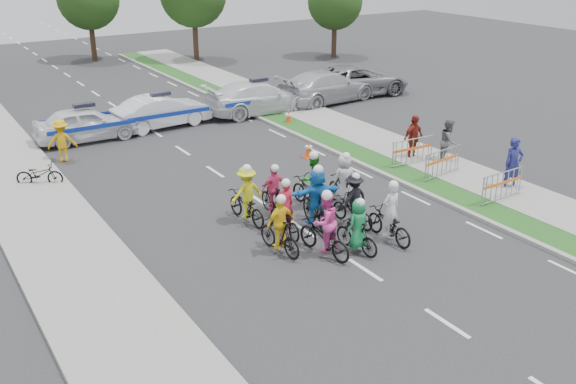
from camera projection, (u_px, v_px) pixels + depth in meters
ground at (365, 270)px, 17.18m from camera, size 90.00×90.00×0.00m
curb_right at (388, 176)px, 23.60m from camera, size 0.20×60.00×0.12m
grass_strip at (402, 173)px, 23.95m from camera, size 1.20×60.00×0.11m
sidewalk_right at (437, 164)px, 24.84m from camera, size 2.40×60.00×0.13m
sidewalk_left at (69, 255)px, 17.83m from camera, size 3.00×60.00×0.13m
rider_0 at (389, 221)px, 18.60m from camera, size 0.66×1.88×1.91m
rider_1 at (357, 231)px, 17.91m from camera, size 0.76×1.64×1.67m
rider_2 at (324, 231)px, 17.71m from camera, size 0.97×2.03×1.98m
rider_3 at (280, 230)px, 17.84m from camera, size 0.95×1.77×1.81m
rider_4 at (353, 205)px, 19.56m from camera, size 1.03×1.77×1.75m
rider_5 at (316, 201)px, 19.37m from camera, size 1.70×2.01×2.05m
rider_6 at (284, 216)px, 18.99m from camera, size 0.73×1.81×1.81m
rider_7 at (344, 186)px, 20.89m from camera, size 0.84×1.85×1.90m
rider_8 at (312, 187)px, 20.79m from camera, size 0.88×1.99×1.98m
rider_9 at (274, 196)px, 20.25m from camera, size 0.90×1.69×1.75m
rider_10 at (246, 200)px, 19.75m from camera, size 1.11×1.93×1.93m
police_car_0 at (86, 124)px, 27.60m from camera, size 4.44×1.95×1.49m
police_car_1 at (162, 111)px, 29.51m from camera, size 4.63×1.97×1.49m
police_car_2 at (259, 97)px, 31.79m from camera, size 5.63×2.48×1.61m
civilian_sedan at (327, 87)px, 33.84m from camera, size 5.98×2.98×1.67m
civilian_suv at (357, 80)px, 35.37m from camera, size 6.27×3.51×1.66m
spectator_0 at (513, 164)px, 22.17m from camera, size 0.80×0.65×1.90m
spectator_1 at (448, 141)px, 24.92m from camera, size 1.07×1.02×1.73m
spectator_2 at (413, 138)px, 25.15m from camera, size 1.12×0.60×1.82m
marshal_hiviz at (62, 141)px, 25.01m from camera, size 1.23×0.92×1.69m
barrier_0 at (502, 187)px, 21.22m from camera, size 2.01×0.55×1.12m
barrier_1 at (442, 164)px, 23.35m from camera, size 2.05×0.75×1.12m
barrier_2 at (412, 152)px, 24.59m from camera, size 2.02×0.60×1.12m
cone_0 at (309, 149)px, 25.62m from camera, size 0.40×0.40×0.70m
cone_1 at (289, 117)px, 30.08m from camera, size 0.40×0.40×0.70m
parked_bike at (39, 174)px, 22.73m from camera, size 1.71×1.30×0.86m
tree_2 at (335, 2)px, 45.01m from camera, size 3.85×3.85×5.77m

